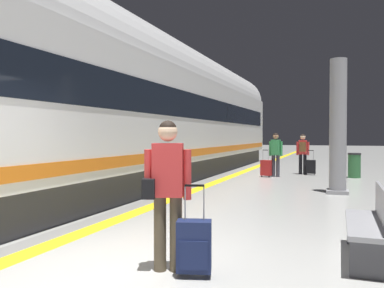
{
  "coord_description": "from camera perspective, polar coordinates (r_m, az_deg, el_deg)",
  "views": [
    {
      "loc": [
        2.6,
        -4.02,
        1.56
      ],
      "look_at": [
        -0.46,
        4.24,
        1.37
      ],
      "focal_mm": 37.32,
      "sensor_mm": 36.0,
      "label": 1
    }
  ],
  "objects": [
    {
      "name": "waste_bin",
      "position": [
        15.82,
        22.18,
        -2.84
      ],
      "size": [
        0.46,
        0.46,
        0.91
      ],
      "color": "#2D6638",
      "rests_on": "ground"
    },
    {
      "name": "ground_plane",
      "position": [
        5.04,
        -12.49,
        -16.86
      ],
      "size": [
        120.0,
        120.0,
        0.0
      ],
      "primitive_type": "plane",
      "color": "#B7B7B2"
    },
    {
      "name": "safety_line_strip",
      "position": [
        14.62,
        4.98,
        -4.86
      ],
      "size": [
        0.36,
        80.0,
        0.01
      ],
      "primitive_type": "cube",
      "color": "yellow",
      "rests_on": "ground"
    },
    {
      "name": "passenger_mid",
      "position": [
        15.3,
        11.87,
        -1.04
      ],
      "size": [
        0.51,
        0.23,
        1.65
      ],
      "color": "#383842",
      "rests_on": "ground"
    },
    {
      "name": "platform_pillar",
      "position": [
        11.34,
        20.14,
        2.0
      ],
      "size": [
        0.56,
        0.56,
        3.6
      ],
      "color": "gray",
      "rests_on": "ground"
    },
    {
      "name": "suitcase_mid",
      "position": [
        15.16,
        10.54,
        -3.36
      ],
      "size": [
        0.41,
        0.3,
        1.02
      ],
      "color": "#A51E1E",
      "rests_on": "ground"
    },
    {
      "name": "traveller_foreground",
      "position": [
        4.61,
        -3.67,
        -5.73
      ],
      "size": [
        0.56,
        0.4,
        1.73
      ],
      "color": "brown",
      "rests_on": "ground"
    },
    {
      "name": "suitcase_near",
      "position": [
        16.36,
        16.6,
        -3.13
      ],
      "size": [
        0.39,
        0.26,
        0.98
      ],
      "color": "black",
      "rests_on": "ground"
    },
    {
      "name": "high_speed_train",
      "position": [
        12.83,
        -6.92,
        5.44
      ],
      "size": [
        2.94,
        27.35,
        4.97
      ],
      "color": "#38383D",
      "rests_on": "ground"
    },
    {
      "name": "tactile_edge_band",
      "position": [
        14.7,
        3.92,
        -4.83
      ],
      "size": [
        0.52,
        80.0,
        0.01
      ],
      "primitive_type": "cube",
      "color": "slate",
      "rests_on": "ground"
    },
    {
      "name": "rolling_suitcase_foreground",
      "position": [
        4.54,
        0.3,
        -14.37
      ],
      "size": [
        0.43,
        0.32,
        1.02
      ],
      "color": "#19234C",
      "rests_on": "ground"
    },
    {
      "name": "passenger_near",
      "position": [
        16.52,
        15.54,
        -0.89
      ],
      "size": [
        0.5,
        0.32,
        1.61
      ],
      "color": "black",
      "rests_on": "ground"
    },
    {
      "name": "platform_bench",
      "position": [
        5.53,
        24.16,
        -10.2
      ],
      "size": [
        0.44,
        1.7,
        0.91
      ],
      "color": "#99999E",
      "rests_on": "ground"
    }
  ]
}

